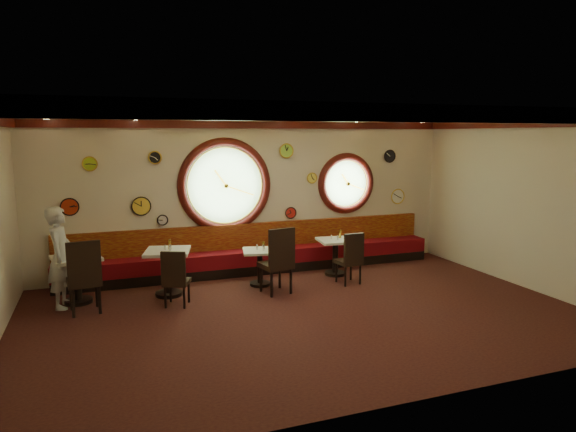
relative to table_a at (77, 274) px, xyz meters
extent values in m
cube|color=black|center=(3.50, -1.88, -0.52)|extent=(9.00, 6.00, 0.00)
cube|color=gold|center=(3.50, -1.88, 2.68)|extent=(9.00, 6.00, 0.02)
cube|color=beige|center=(3.50, 1.12, 1.08)|extent=(9.00, 0.02, 3.20)
cube|color=beige|center=(3.50, -4.88, 1.08)|extent=(9.00, 0.02, 3.20)
cube|color=beige|center=(8.00, -1.88, 1.08)|extent=(0.02, 6.00, 3.20)
cube|color=#3E0E0B|center=(3.50, 1.07, 2.59)|extent=(9.00, 0.10, 0.18)
cube|color=#3E0E0B|center=(3.50, -4.83, 2.59)|extent=(9.00, 0.10, 0.18)
cube|color=#3E0E0B|center=(7.95, -1.88, 2.59)|extent=(0.10, 6.00, 0.18)
cube|color=black|center=(3.50, 0.84, -0.42)|extent=(8.00, 0.55, 0.20)
cube|color=#5B0710|center=(3.50, 0.84, -0.17)|extent=(8.00, 0.55, 0.30)
cube|color=#650907|center=(3.50, 1.06, 0.23)|extent=(8.00, 0.10, 0.55)
cylinder|color=#83B86E|center=(2.90, 1.11, 1.33)|extent=(1.66, 0.02, 1.66)
torus|color=#3E0E0B|center=(2.90, 1.10, 1.33)|extent=(1.98, 0.18, 1.98)
torus|color=gold|center=(2.90, 1.07, 1.33)|extent=(1.61, 0.03, 1.61)
cylinder|color=#83B86E|center=(5.70, 1.11, 1.28)|extent=(1.10, 0.02, 1.10)
torus|color=#3E0E0B|center=(5.70, 1.10, 1.28)|extent=(1.38, 0.18, 1.38)
torus|color=gold|center=(5.70, 1.07, 1.28)|extent=(1.09, 0.03, 1.09)
cylinder|color=yellow|center=(1.20, 1.08, 0.98)|extent=(0.36, 0.03, 0.36)
cylinder|color=black|center=(1.50, 1.08, 1.93)|extent=(0.24, 0.03, 0.24)
cylinder|color=#96B624|center=(0.30, 1.08, 1.83)|extent=(0.26, 0.03, 0.26)
cylinder|color=black|center=(6.80, 1.08, 1.88)|extent=(0.28, 0.03, 0.28)
cylinder|color=silver|center=(7.05, 1.08, 0.93)|extent=(0.34, 0.03, 0.34)
cylinder|color=#F1E450|center=(4.85, 1.08, 1.43)|extent=(0.22, 0.03, 0.22)
cylinder|color=#B32911|center=(-0.10, 1.08, 1.03)|extent=(0.32, 0.03, 0.32)
cylinder|color=silver|center=(1.60, 1.08, 0.68)|extent=(0.20, 0.03, 0.20)
cylinder|color=#99D944|center=(4.25, 1.08, 2.03)|extent=(0.30, 0.03, 0.30)
cylinder|color=red|center=(4.35, 1.08, 0.68)|extent=(0.24, 0.03, 0.24)
cylinder|color=black|center=(0.00, 0.00, -0.49)|extent=(0.47, 0.47, 0.06)
cylinder|color=black|center=(0.00, 0.00, -0.11)|extent=(0.13, 0.13, 0.75)
cube|color=silver|center=(0.00, 0.00, 0.28)|extent=(0.91, 0.91, 0.05)
cylinder|color=black|center=(1.53, -0.13, -0.49)|extent=(0.48, 0.48, 0.07)
cylinder|color=black|center=(1.53, -0.13, -0.10)|extent=(0.13, 0.13, 0.77)
cube|color=silver|center=(1.53, -0.13, 0.30)|extent=(0.94, 0.94, 0.05)
cylinder|color=black|center=(3.28, -0.09, -0.49)|extent=(0.40, 0.40, 0.05)
cylinder|color=black|center=(3.28, -0.09, -0.17)|extent=(0.11, 0.11, 0.64)
cube|color=silver|center=(3.28, -0.09, 0.16)|extent=(0.76, 0.76, 0.05)
cylinder|color=black|center=(4.97, 0.08, -0.49)|extent=(0.43, 0.43, 0.06)
cylinder|color=black|center=(4.97, 0.08, -0.15)|extent=(0.12, 0.12, 0.69)
cube|color=silver|center=(4.97, 0.08, 0.21)|extent=(0.76, 0.76, 0.05)
cube|color=black|center=(0.13, -0.55, 0.00)|extent=(0.57, 0.57, 0.09)
cube|color=black|center=(0.15, -0.77, 0.38)|extent=(0.52, 0.12, 0.67)
cube|color=black|center=(1.60, -0.73, -0.11)|extent=(0.54, 0.54, 0.07)
cube|color=black|center=(1.53, -0.90, 0.20)|extent=(0.40, 0.21, 0.54)
cube|color=black|center=(3.41, -0.64, 0.00)|extent=(0.61, 0.61, 0.09)
cube|color=black|center=(3.45, -0.86, 0.39)|extent=(0.52, 0.16, 0.68)
cube|color=black|center=(4.95, -0.56, -0.09)|extent=(0.47, 0.47, 0.07)
cube|color=black|center=(4.96, -0.75, 0.23)|extent=(0.43, 0.10, 0.56)
cylinder|color=silver|center=(-0.13, 0.09, 0.35)|extent=(0.04, 0.04, 0.10)
cylinder|color=silver|center=(1.49, -0.10, 0.37)|extent=(0.03, 0.03, 0.09)
cylinder|color=silver|center=(3.22, -0.07, 0.24)|extent=(0.04, 0.04, 0.11)
cylinder|color=silver|center=(4.91, 0.16, 0.28)|extent=(0.03, 0.03, 0.09)
cylinder|color=silver|center=(-0.01, -0.03, 0.35)|extent=(0.03, 0.03, 0.09)
cylinder|color=silver|center=(1.57, -0.21, 0.39)|extent=(0.04, 0.04, 0.11)
cylinder|color=silver|center=(3.33, -0.16, 0.24)|extent=(0.04, 0.04, 0.11)
cylinder|color=silver|center=(4.98, 0.01, 0.28)|extent=(0.03, 0.03, 0.10)
cylinder|color=#C6872E|center=(0.16, 0.08, 0.38)|extent=(0.05, 0.05, 0.14)
cylinder|color=gold|center=(1.58, -0.08, 0.42)|extent=(0.06, 0.06, 0.18)
cylinder|color=gold|center=(3.37, -0.06, 0.26)|extent=(0.05, 0.05, 0.16)
cylinder|color=gold|center=(5.12, 0.19, 0.32)|extent=(0.05, 0.05, 0.18)
imported|color=silver|center=(-0.23, -0.15, 0.34)|extent=(0.53, 0.70, 1.72)
camera|label=1|loc=(0.45, -9.32, 2.38)|focal=32.00mm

